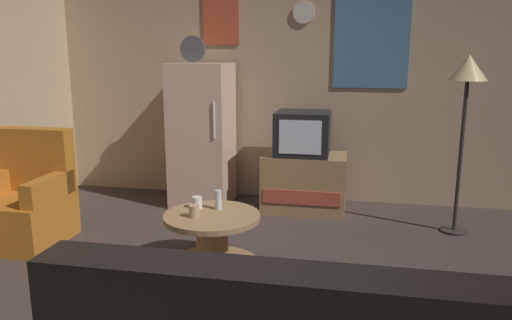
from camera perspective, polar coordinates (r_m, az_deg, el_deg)
name	(u,v)px	position (r m, az deg, el deg)	size (l,w,h in m)	color
ground_plane	(224,297)	(3.43, -3.76, -15.53)	(12.00, 12.00, 0.00)	#3D332D
wall_with_art	(281,82)	(5.44, 2.88, 8.98)	(5.20, 0.12, 2.56)	tan
fridge	(202,134)	(5.25, -6.27, 2.96)	(0.60, 0.62, 1.77)	beige
tv_stand	(304,182)	(5.10, 5.60, -2.61)	(0.84, 0.53, 0.59)	#9E754C
crt_tv	(303,133)	(4.99, 5.44, 3.11)	(0.54, 0.51, 0.44)	black
standing_lamp	(467,82)	(4.64, 23.30, 8.31)	(0.32, 0.32, 1.59)	#332D28
coffee_table	(212,242)	(3.75, -5.08, -9.41)	(0.72, 0.72, 0.43)	#9E754C
wine_glass	(218,200)	(3.76, -4.39, -4.63)	(0.05, 0.05, 0.15)	silver
mug_ceramic_white	(197,202)	(3.82, -6.84, -4.91)	(0.08, 0.08, 0.09)	silver
mug_ceramic_tan	(194,211)	(3.61, -7.19, -5.91)	(0.08, 0.08, 0.09)	tan
armchair	(25,203)	(4.69, -25.22, -4.54)	(0.68, 0.68, 0.96)	#B2661E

